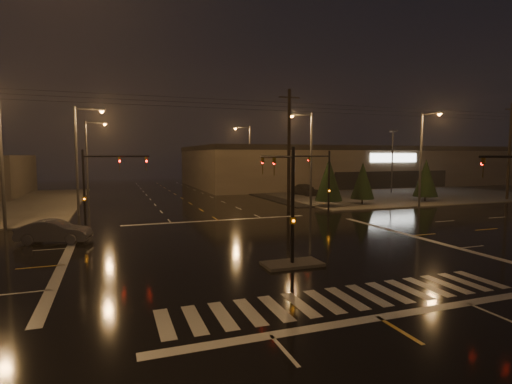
% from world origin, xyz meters
% --- Properties ---
extents(ground, '(140.00, 140.00, 0.00)m').
position_xyz_m(ground, '(0.00, 0.00, 0.00)').
color(ground, black).
rests_on(ground, ground).
extents(sidewalk_ne, '(36.00, 36.00, 0.12)m').
position_xyz_m(sidewalk_ne, '(30.00, 30.00, 0.06)').
color(sidewalk_ne, '#45433E').
rests_on(sidewalk_ne, ground).
extents(median_island, '(3.00, 1.60, 0.15)m').
position_xyz_m(median_island, '(0.00, -4.00, 0.07)').
color(median_island, '#45433E').
rests_on(median_island, ground).
extents(crosswalk, '(15.00, 2.60, 0.01)m').
position_xyz_m(crosswalk, '(0.00, -9.00, 0.01)').
color(crosswalk, beige).
rests_on(crosswalk, ground).
extents(stop_bar_near, '(16.00, 0.50, 0.01)m').
position_xyz_m(stop_bar_near, '(0.00, -11.00, 0.01)').
color(stop_bar_near, beige).
rests_on(stop_bar_near, ground).
extents(stop_bar_far, '(16.00, 0.50, 0.01)m').
position_xyz_m(stop_bar_far, '(0.00, 11.00, 0.01)').
color(stop_bar_far, beige).
rests_on(stop_bar_far, ground).
extents(parking_lot, '(50.00, 24.00, 0.08)m').
position_xyz_m(parking_lot, '(35.00, 28.00, 0.04)').
color(parking_lot, black).
rests_on(parking_lot, ground).
extents(retail_building, '(60.20, 28.30, 7.20)m').
position_xyz_m(retail_building, '(35.00, 45.99, 3.84)').
color(retail_building, brown).
rests_on(retail_building, ground).
extents(signal_mast_median, '(0.25, 4.59, 6.00)m').
position_xyz_m(signal_mast_median, '(0.00, -3.07, 3.75)').
color(signal_mast_median, black).
rests_on(signal_mast_median, ground).
extents(signal_mast_ne, '(4.84, 1.86, 6.00)m').
position_xyz_m(signal_mast_ne, '(9.50, 10.14, 3.79)').
color(signal_mast_ne, black).
rests_on(signal_mast_ne, ground).
extents(signal_mast_nw, '(4.84, 1.86, 6.00)m').
position_xyz_m(signal_mast_nw, '(-9.50, 10.14, 3.79)').
color(signal_mast_nw, black).
rests_on(signal_mast_nw, ground).
extents(streetlight_1, '(2.77, 0.32, 10.00)m').
position_xyz_m(streetlight_1, '(-11.18, 18.00, 5.80)').
color(streetlight_1, '#38383A').
rests_on(streetlight_1, ground).
extents(streetlight_2, '(2.77, 0.32, 10.00)m').
position_xyz_m(streetlight_2, '(-11.18, 34.00, 5.80)').
color(streetlight_2, '#38383A').
rests_on(streetlight_2, ground).
extents(streetlight_3, '(2.77, 0.32, 10.00)m').
position_xyz_m(streetlight_3, '(11.18, 16.00, 5.80)').
color(streetlight_3, '#38383A').
rests_on(streetlight_3, ground).
extents(streetlight_4, '(2.77, 0.32, 10.00)m').
position_xyz_m(streetlight_4, '(11.18, 36.00, 5.80)').
color(streetlight_4, '#38383A').
rests_on(streetlight_4, ground).
extents(streetlight_5, '(0.32, 2.77, 10.00)m').
position_xyz_m(streetlight_5, '(-16.00, 11.18, 5.80)').
color(streetlight_5, '#38383A').
rests_on(streetlight_5, ground).
extents(streetlight_6, '(0.32, 2.77, 10.00)m').
position_xyz_m(streetlight_6, '(22.00, 11.18, 5.80)').
color(streetlight_6, '#38383A').
rests_on(streetlight_6, ground).
extents(utility_pole_1, '(2.20, 0.32, 12.00)m').
position_xyz_m(utility_pole_1, '(8.00, 14.00, 6.13)').
color(utility_pole_1, black).
rests_on(utility_pole_1, ground).
extents(utility_pole_2, '(2.20, 0.32, 12.00)m').
position_xyz_m(utility_pole_2, '(38.00, 14.00, 6.13)').
color(utility_pole_2, black).
rests_on(utility_pole_2, ground).
extents(conifer_0, '(2.96, 2.96, 5.32)m').
position_xyz_m(conifer_0, '(13.47, 15.61, 3.01)').
color(conifer_0, black).
rests_on(conifer_0, ground).
extents(conifer_1, '(2.64, 2.64, 4.82)m').
position_xyz_m(conifer_1, '(18.12, 16.12, 2.76)').
color(conifer_1, black).
rests_on(conifer_1, ground).
extents(conifer_2, '(2.84, 2.84, 5.14)m').
position_xyz_m(conifer_2, '(26.69, 15.71, 2.92)').
color(conifer_2, black).
rests_on(conifer_2, ground).
extents(car_parked, '(2.58, 5.20, 1.71)m').
position_xyz_m(car_parked, '(16.66, 27.38, 0.85)').
color(car_parked, black).
rests_on(car_parked, ground).
extents(car_crossing, '(4.70, 2.68, 1.46)m').
position_xyz_m(car_crossing, '(-12.07, 5.95, 0.73)').
color(car_crossing, slate).
rests_on(car_crossing, ground).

